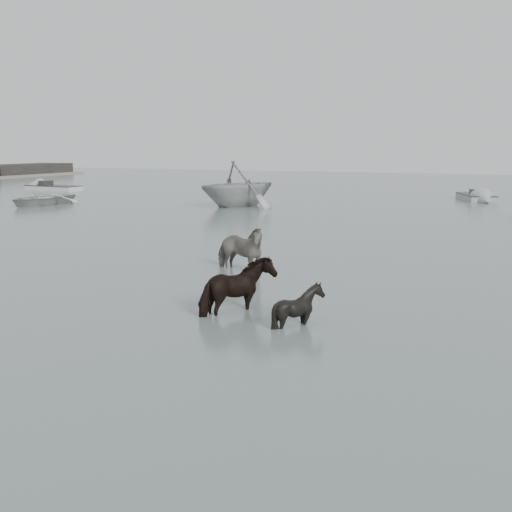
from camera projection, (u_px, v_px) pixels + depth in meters
name	position (u px, v px, depth m)	size (l,w,h in m)	color
ground	(281.00, 303.00, 14.32)	(140.00, 140.00, 0.00)	#51605D
pony_pinto	(239.00, 243.00, 17.97)	(0.83, 1.82, 1.54)	black
pony_dark	(239.00, 279.00, 13.40)	(1.42, 1.22, 1.43)	black
pony_black	(299.00, 297.00, 12.54)	(0.89, 1.00, 1.10)	black
rowboat_lead	(41.00, 197.00, 38.00)	(3.25, 4.55, 0.94)	beige
rowboat_trail	(238.00, 182.00, 36.91)	(4.50, 5.21, 2.74)	#A2A5A2
skiff_outer	(53.00, 186.00, 50.13)	(6.40, 1.60, 0.75)	beige
skiff_mid	(476.00, 194.00, 41.19)	(5.57, 1.60, 0.75)	gray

